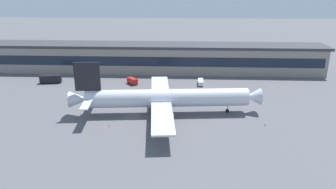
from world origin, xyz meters
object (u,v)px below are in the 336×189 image
crew_van (132,81)px  fuel_truck (50,79)px  traffic_cone_1 (265,125)px  belt_loader (201,82)px  traffic_cone_0 (109,126)px  airliner (164,98)px

crew_van → fuel_truck: bearing=-179.9°
crew_van → traffic_cone_1: crew_van is taller
fuel_truck → belt_loader: 62.14m
fuel_truck → traffic_cone_0: 53.82m
airliner → belt_loader: (12.89, 31.49, -4.06)m
belt_loader → traffic_cone_1: (16.85, -39.37, -0.85)m
fuel_truck → airliner: bearing=-32.2°
airliner → crew_van: (-15.11, 31.01, -3.75)m
belt_loader → traffic_cone_1: bearing=-66.8°
fuel_truck → traffic_cone_0: size_ratio=14.77×
fuel_truck → traffic_cone_0: (33.84, -41.82, -1.59)m
traffic_cone_1 → crew_van: bearing=139.1°
airliner → crew_van: size_ratio=11.09×
airliner → crew_van: bearing=116.0°
airliner → traffic_cone_0: bearing=-144.8°
belt_loader → airliner: bearing=-112.3°
airliner → traffic_cone_1: airliner is taller
traffic_cone_0 → traffic_cone_1: size_ratio=0.99×
crew_van → fuel_truck: (-34.13, -0.04, 0.42)m
crew_van → airliner: bearing=-64.0°
crew_van → traffic_cone_1: (44.85, -38.89, -1.16)m
traffic_cone_0 → traffic_cone_1: (45.14, 2.98, 0.00)m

